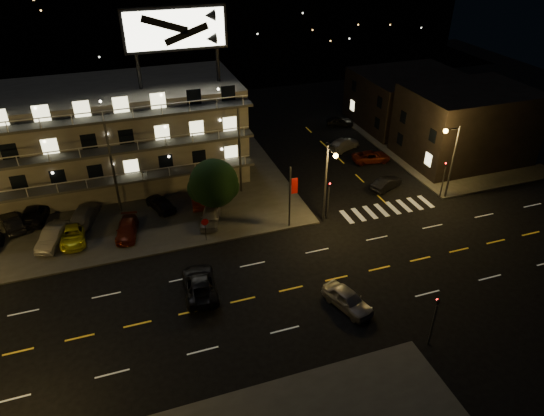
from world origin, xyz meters
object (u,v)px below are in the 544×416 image
object	(u,v)px
lot_car_2	(73,235)
road_car_east	(348,299)
lot_car_7	(84,214)
road_car_west	(200,284)
tree	(214,185)
side_car_0	(386,183)
lot_car_4	(210,216)

from	to	relation	value
lot_car_2	road_car_east	xyz separation A→B (m)	(19.71, -15.66, -0.05)
lot_car_7	road_car_west	size ratio (longest dim) A/B	0.92
road_car_west	road_car_east	bearing A→B (deg)	157.24
tree	side_car_0	size ratio (longest dim) A/B	1.54
tree	side_car_0	distance (m)	19.09
tree	lot_car_4	size ratio (longest dim) A/B	1.46
lot_car_7	lot_car_4	bearing A→B (deg)	177.38
lot_car_2	lot_car_7	world-z (taller)	lot_car_7
lot_car_7	road_car_east	bearing A→B (deg)	152.52
lot_car_4	side_car_0	size ratio (longest dim) A/B	1.05
lot_car_7	lot_car_2	bearing A→B (deg)	90.28
tree	lot_car_4	xyz separation A→B (m)	(-0.70, -0.84, -2.90)
side_car_0	road_car_west	xyz separation A→B (m)	(-22.47, -9.93, 0.10)
side_car_0	lot_car_7	bearing A→B (deg)	60.67
lot_car_2	side_car_0	world-z (taller)	lot_car_2
tree	lot_car_2	bearing A→B (deg)	179.09
side_car_0	road_car_west	size ratio (longest dim) A/B	0.73
lot_car_2	side_car_0	bearing A→B (deg)	0.21
lot_car_7	road_car_west	distance (m)	15.95
lot_car_7	side_car_0	world-z (taller)	lot_car_7
road_car_east	side_car_0	bearing A→B (deg)	32.91
lot_car_2	lot_car_4	bearing A→B (deg)	-3.93
tree	road_car_west	bearing A→B (deg)	-109.77
lot_car_4	lot_car_2	bearing A→B (deg)	-165.18
road_car_west	side_car_0	bearing A→B (deg)	-151.33
road_car_east	lot_car_4	bearing A→B (deg)	98.16
lot_car_2	lot_car_4	distance (m)	12.47
lot_car_4	road_car_west	size ratio (longest dim) A/B	0.77
road_car_west	tree	bearing A→B (deg)	-104.94
tree	road_car_west	xyz separation A→B (m)	(-3.64, -10.11, -3.01)
lot_car_4	lot_car_7	world-z (taller)	lot_car_7
lot_car_4	road_car_east	xyz separation A→B (m)	(7.29, -14.61, -0.11)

